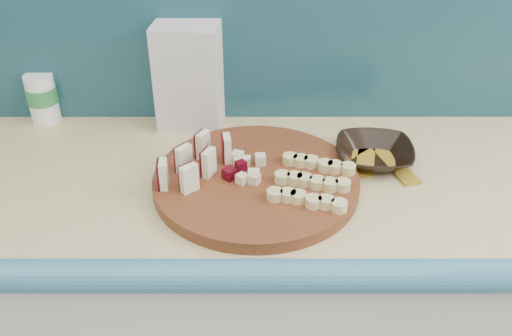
% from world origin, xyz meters
% --- Properties ---
extents(kitchen_counter, '(2.20, 0.63, 0.91)m').
position_xyz_m(kitchen_counter, '(0.10, 1.50, 0.46)').
color(kitchen_counter, white).
rests_on(kitchen_counter, ground).
extents(backsplash, '(2.20, 0.02, 0.50)m').
position_xyz_m(backsplash, '(0.10, 1.79, 1.16)').
color(backsplash, teal).
rests_on(backsplash, kitchen_counter).
extents(cutting_board, '(0.53, 0.53, 0.03)m').
position_xyz_m(cutting_board, '(0.21, 1.47, 0.92)').
color(cutting_board, '#4A230F').
rests_on(cutting_board, kitchen_counter).
extents(apple_wedges, '(0.15, 0.17, 0.06)m').
position_xyz_m(apple_wedges, '(0.09, 1.48, 0.97)').
color(apple_wedges, beige).
rests_on(apple_wedges, cutting_board).
extents(apple_chunks, '(0.07, 0.07, 0.02)m').
position_xyz_m(apple_chunks, '(0.19, 1.47, 0.95)').
color(apple_chunks, beige).
rests_on(apple_chunks, cutting_board).
extents(banana_slices, '(0.19, 0.19, 0.02)m').
position_xyz_m(banana_slices, '(0.33, 1.43, 0.95)').
color(banana_slices, '#D4C581').
rests_on(banana_slices, cutting_board).
extents(brown_bowl, '(0.18, 0.18, 0.04)m').
position_xyz_m(brown_bowl, '(0.48, 1.56, 0.93)').
color(brown_bowl, black).
rests_on(brown_bowl, kitchen_counter).
extents(flour_bag, '(0.16, 0.12, 0.26)m').
position_xyz_m(flour_bag, '(0.05, 1.74, 1.04)').
color(flour_bag, silver).
rests_on(flour_bag, kitchen_counter).
extents(canister, '(0.08, 0.08, 0.12)m').
position_xyz_m(canister, '(-0.32, 1.76, 0.97)').
color(canister, white).
rests_on(canister, kitchen_counter).
extents(banana_peel, '(0.25, 0.21, 0.01)m').
position_xyz_m(banana_peel, '(0.46, 1.57, 0.91)').
color(banana_peel, gold).
rests_on(banana_peel, kitchen_counter).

